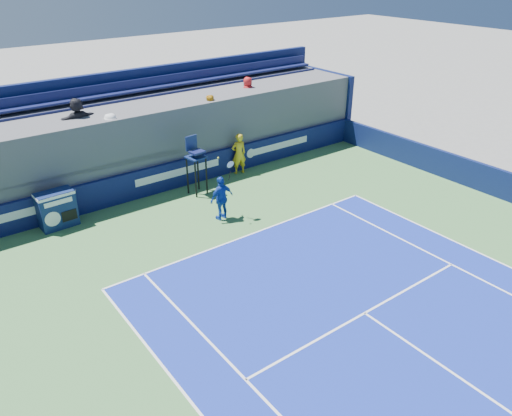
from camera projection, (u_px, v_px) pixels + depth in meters
ball_person at (239, 154)px, 22.55m from camera, size 0.76×0.57×1.89m
back_hoarding at (178, 174)px, 21.35m from camera, size 20.40×0.21×1.20m
match_clock at (57, 208)px, 18.15m from camera, size 1.35×0.78×1.40m
umpire_chair at (196, 159)px, 20.37m from camera, size 0.78×0.78×2.48m
tennis_player at (222, 198)px, 18.61m from camera, size 1.05×0.51×2.57m
stadium_seating at (153, 134)px, 22.23m from camera, size 21.00×4.05×4.40m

